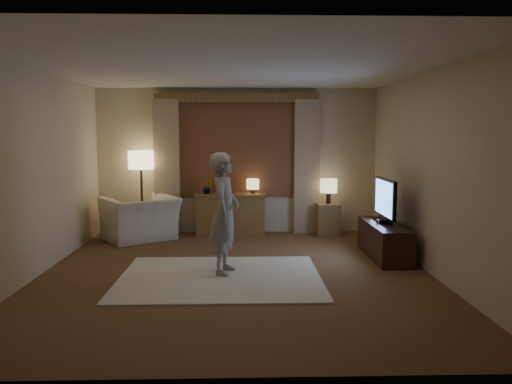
{
  "coord_description": "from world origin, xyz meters",
  "views": [
    {
      "loc": [
        0.08,
        -6.25,
        1.8
      ],
      "look_at": [
        0.28,
        0.6,
        0.99
      ],
      "focal_mm": 35.0,
      "sensor_mm": 36.0,
      "label": 1
    }
  ],
  "objects_px": {
    "tv_stand": "(384,241)",
    "sideboard": "(230,215)",
    "person": "(225,213)",
    "side_table": "(328,219)",
    "armchair": "(140,219)"
  },
  "relations": [
    {
      "from": "tv_stand",
      "to": "sideboard",
      "type": "bearing_deg",
      "value": 143.2
    },
    {
      "from": "tv_stand",
      "to": "person",
      "type": "height_order",
      "value": "person"
    },
    {
      "from": "sideboard",
      "to": "side_table",
      "type": "xyz_separation_m",
      "value": [
        1.74,
        -0.05,
        -0.07
      ]
    },
    {
      "from": "person",
      "to": "armchair",
      "type": "bearing_deg",
      "value": 45.75
    },
    {
      "from": "armchair",
      "to": "sideboard",
      "type": "bearing_deg",
      "value": 160.11
    },
    {
      "from": "armchair",
      "to": "side_table",
      "type": "height_order",
      "value": "armchair"
    },
    {
      "from": "armchair",
      "to": "tv_stand",
      "type": "relative_size",
      "value": 0.81
    },
    {
      "from": "sideboard",
      "to": "armchair",
      "type": "bearing_deg",
      "value": -165.81
    },
    {
      "from": "sideboard",
      "to": "tv_stand",
      "type": "height_order",
      "value": "sideboard"
    },
    {
      "from": "armchair",
      "to": "tv_stand",
      "type": "xyz_separation_m",
      "value": [
        3.79,
        -1.32,
        -0.12
      ]
    },
    {
      "from": "person",
      "to": "tv_stand",
      "type": "bearing_deg",
      "value": -60.57
    },
    {
      "from": "side_table",
      "to": "person",
      "type": "height_order",
      "value": "person"
    },
    {
      "from": "armchair",
      "to": "person",
      "type": "bearing_deg",
      "value": 91.38
    },
    {
      "from": "side_table",
      "to": "tv_stand",
      "type": "xyz_separation_m",
      "value": [
        0.54,
        -1.65,
        -0.03
      ]
    },
    {
      "from": "sideboard",
      "to": "armchair",
      "type": "distance_m",
      "value": 1.57
    }
  ]
}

